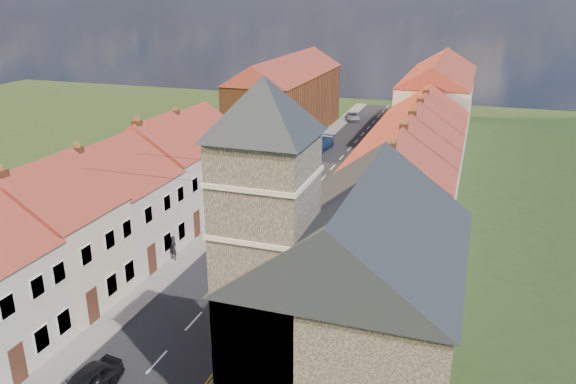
{
  "coord_description": "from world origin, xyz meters",
  "views": [
    {
      "loc": [
        14.18,
        -18.73,
        17.9
      ],
      "look_at": [
        1.15,
        19.56,
        3.5
      ],
      "focal_mm": 35.0,
      "sensor_mm": 36.0,
      "label": 1
    }
  ],
  "objects_px": {
    "car_far": "(321,144)",
    "pedestrian_left": "(173,248)",
    "car_near": "(86,383)",
    "pedestrian_right_b": "(341,222)",
    "lamppost": "(231,183)",
    "pedestrian_right": "(307,275)",
    "church": "(345,277)",
    "car_mid": "(282,193)",
    "car_distant": "(353,116)"
  },
  "relations": [
    {
      "from": "car_mid",
      "to": "pedestrian_right_b",
      "type": "bearing_deg",
      "value": -57.71
    },
    {
      "from": "church",
      "to": "pedestrian_right",
      "type": "relative_size",
      "value": 9.26
    },
    {
      "from": "car_far",
      "to": "pedestrian_right",
      "type": "height_order",
      "value": "pedestrian_right"
    },
    {
      "from": "car_mid",
      "to": "pedestrian_left",
      "type": "xyz_separation_m",
      "value": [
        -3.11,
        -14.1,
        0.34
      ]
    },
    {
      "from": "lamppost",
      "to": "car_mid",
      "type": "height_order",
      "value": "lamppost"
    },
    {
      "from": "car_near",
      "to": "pedestrian_left",
      "type": "height_order",
      "value": "pedestrian_left"
    },
    {
      "from": "pedestrian_right_b",
      "to": "pedestrian_left",
      "type": "bearing_deg",
      "value": 34.06
    },
    {
      "from": "car_far",
      "to": "pedestrian_right_b",
      "type": "xyz_separation_m",
      "value": [
        8.3,
        -23.83,
        0.37
      ]
    },
    {
      "from": "church",
      "to": "pedestrian_right_b",
      "type": "height_order",
      "value": "church"
    },
    {
      "from": "church",
      "to": "lamppost",
      "type": "height_order",
      "value": "church"
    },
    {
      "from": "pedestrian_left",
      "to": "pedestrian_right_b",
      "type": "xyz_separation_m",
      "value": [
        10.09,
        8.14,
        0.1
      ]
    },
    {
      "from": "lamppost",
      "to": "pedestrian_right",
      "type": "xyz_separation_m",
      "value": [
        8.87,
        -8.23,
        -2.6
      ]
    },
    {
      "from": "car_near",
      "to": "car_distant",
      "type": "distance_m",
      "value": 63.52
    },
    {
      "from": "car_distant",
      "to": "pedestrian_right",
      "type": "height_order",
      "value": "pedestrian_right"
    },
    {
      "from": "church",
      "to": "car_far",
      "type": "height_order",
      "value": "church"
    },
    {
      "from": "car_far",
      "to": "pedestrian_left",
      "type": "height_order",
      "value": "pedestrian_left"
    },
    {
      "from": "church",
      "to": "pedestrian_left",
      "type": "relative_size",
      "value": 8.71
    },
    {
      "from": "car_near",
      "to": "car_mid",
      "type": "relative_size",
      "value": 0.97
    },
    {
      "from": "lamppost",
      "to": "car_distant",
      "type": "xyz_separation_m",
      "value": [
        0.61,
        42.31,
        -2.97
      ]
    },
    {
      "from": "car_mid",
      "to": "pedestrian_left",
      "type": "distance_m",
      "value": 14.44
    },
    {
      "from": "car_distant",
      "to": "pedestrian_left",
      "type": "bearing_deg",
      "value": -106.89
    },
    {
      "from": "pedestrian_left",
      "to": "pedestrian_right",
      "type": "xyz_separation_m",
      "value": [
        10.05,
        -0.77,
        -0.05
      ]
    },
    {
      "from": "car_near",
      "to": "pedestrian_right_b",
      "type": "bearing_deg",
      "value": 80.62
    },
    {
      "from": "lamppost",
      "to": "car_mid",
      "type": "distance_m",
      "value": 7.49
    },
    {
      "from": "car_mid",
      "to": "pedestrian_left",
      "type": "height_order",
      "value": "pedestrian_left"
    },
    {
      "from": "car_near",
      "to": "car_distant",
      "type": "bearing_deg",
      "value": 99.35
    },
    {
      "from": "lamppost",
      "to": "pedestrian_left",
      "type": "xyz_separation_m",
      "value": [
        -1.18,
        -7.46,
        -2.55
      ]
    },
    {
      "from": "car_distant",
      "to": "pedestrian_right",
      "type": "distance_m",
      "value": 51.21
    },
    {
      "from": "car_distant",
      "to": "pedestrian_left",
      "type": "distance_m",
      "value": 49.8
    },
    {
      "from": "pedestrian_right",
      "to": "pedestrian_left",
      "type": "bearing_deg",
      "value": -9.06
    },
    {
      "from": "car_far",
      "to": "pedestrian_right",
      "type": "distance_m",
      "value": 33.77
    },
    {
      "from": "church",
      "to": "pedestrian_left",
      "type": "height_order",
      "value": "church"
    },
    {
      "from": "church",
      "to": "car_far",
      "type": "xyz_separation_m",
      "value": [
        -12.56,
        41.18,
        -5.16
      ]
    },
    {
      "from": "car_far",
      "to": "car_near",
      "type": "bearing_deg",
      "value": -81.99
    },
    {
      "from": "car_far",
      "to": "car_distant",
      "type": "relative_size",
      "value": 1.22
    },
    {
      "from": "pedestrian_left",
      "to": "pedestrian_right_b",
      "type": "bearing_deg",
      "value": 58.01
    },
    {
      "from": "lamppost",
      "to": "pedestrian_right",
      "type": "height_order",
      "value": "lamppost"
    },
    {
      "from": "car_mid",
      "to": "car_far",
      "type": "distance_m",
      "value": 17.92
    },
    {
      "from": "pedestrian_right",
      "to": "pedestrian_right_b",
      "type": "relative_size",
      "value": 0.84
    },
    {
      "from": "church",
      "to": "car_mid",
      "type": "bearing_deg",
      "value": 115.75
    },
    {
      "from": "car_mid",
      "to": "car_far",
      "type": "relative_size",
      "value": 0.79
    },
    {
      "from": "car_mid",
      "to": "pedestrian_right_b",
      "type": "xyz_separation_m",
      "value": [
        6.98,
        -5.96,
        0.44
      ]
    },
    {
      "from": "car_near",
      "to": "car_mid",
      "type": "height_order",
      "value": "car_near"
    },
    {
      "from": "car_far",
      "to": "pedestrian_right_b",
      "type": "relative_size",
      "value": 2.55
    },
    {
      "from": "lamppost",
      "to": "car_mid",
      "type": "bearing_deg",
      "value": 73.79
    },
    {
      "from": "car_near",
      "to": "lamppost",
      "type": "bearing_deg",
      "value": 103.55
    },
    {
      "from": "car_mid",
      "to": "car_distant",
      "type": "bearing_deg",
      "value": 74.88
    },
    {
      "from": "car_near",
      "to": "pedestrian_left",
      "type": "distance_m",
      "value": 14.11
    },
    {
      "from": "lamppost",
      "to": "car_near",
      "type": "distance_m",
      "value": 21.49
    },
    {
      "from": "car_distant",
      "to": "pedestrian_left",
      "type": "xyz_separation_m",
      "value": [
        -1.79,
        -49.77,
        0.43
      ]
    }
  ]
}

